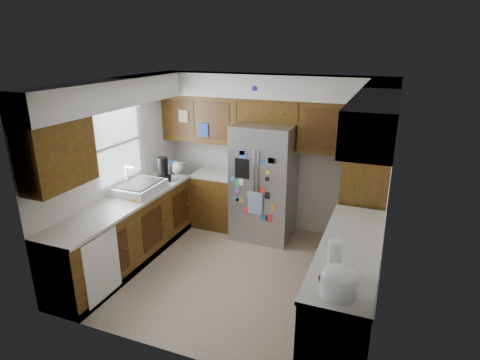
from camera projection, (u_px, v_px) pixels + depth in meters
name	position (u px, v px, depth m)	size (l,w,h in m)	color
floor	(235.00, 272.00, 5.41)	(3.60, 3.60, 0.00)	tan
room_shell	(237.00, 134.00, 5.18)	(3.64, 3.24, 2.52)	silver
left_counter_run	(148.00, 226.00, 5.77)	(1.36, 3.20, 0.92)	#3D260B
right_counter_run	(346.00, 288.00, 4.34)	(0.63, 2.25, 0.92)	#3D260B
pantry	(366.00, 184.00, 5.55)	(0.60, 0.90, 2.15)	#3D260B
fridge	(264.00, 182.00, 6.18)	(0.90, 0.79, 1.80)	#939297
bridge_cabinet	(270.00, 110.00, 6.03)	(0.96, 0.34, 0.35)	#3D260B
fridge_top_items	(271.00, 89.00, 5.90)	(0.73, 0.39, 0.32)	#1A1AA1
sink_assembly	(140.00, 187.00, 5.69)	(0.52, 0.71, 0.37)	white
left_counter_clutter	(169.00, 169.00, 6.32)	(0.29, 0.82, 0.38)	black
rice_cooker	(339.00, 281.00, 3.33)	(0.31, 0.30, 0.27)	white
paper_towel	(335.00, 255.00, 3.72)	(0.13, 0.13, 0.30)	white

